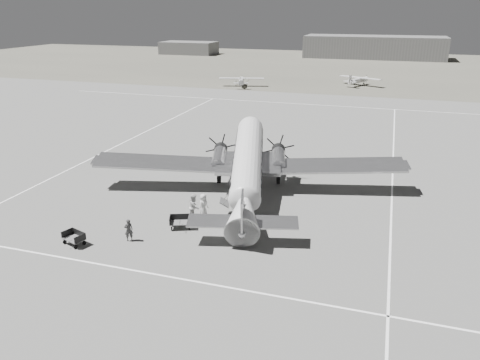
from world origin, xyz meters
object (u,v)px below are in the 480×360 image
(light_plane_right, at_px, (359,81))
(hangar_main, at_px, (374,47))
(ground_crew, at_px, (129,230))
(passenger, at_px, (203,205))
(light_plane_left, at_px, (241,82))
(baggage_cart_far, at_px, (74,238))
(ramp_agent, at_px, (194,207))
(baggage_cart_near, at_px, (181,222))
(shed_secondary, at_px, (189,48))
(dc3_airliner, at_px, (247,168))

(light_plane_right, bearing_deg, hangar_main, 115.76)
(ground_crew, xyz_separation_m, passenger, (3.31, 5.18, 0.10))
(light_plane_left, bearing_deg, baggage_cart_far, -97.45)
(light_plane_right, xyz_separation_m, passenger, (-6.36, -67.82, -0.06))
(light_plane_left, distance_m, passenger, 61.75)
(light_plane_right, bearing_deg, ramp_agent, -69.78)
(hangar_main, xyz_separation_m, ground_crew, (-9.81, -130.67, -2.52))
(light_plane_left, distance_m, baggage_cart_near, 63.87)
(shed_secondary, bearing_deg, hangar_main, 4.76)
(baggage_cart_near, bearing_deg, passenger, 49.84)
(baggage_cart_near, height_order, ramp_agent, ramp_agent)
(ground_crew, bearing_deg, hangar_main, -135.00)
(passenger, bearing_deg, hangar_main, 13.89)
(baggage_cart_near, bearing_deg, baggage_cart_far, -164.19)
(hangar_main, height_order, light_plane_left, hangar_main)
(light_plane_left, xyz_separation_m, baggage_cart_far, (9.27, -66.47, -0.50))
(baggage_cart_far, bearing_deg, baggage_cart_near, 56.07)
(dc3_airliner, distance_m, ground_crew, 11.31)
(baggage_cart_far, relative_size, ramp_agent, 0.77)
(shed_secondary, height_order, light_plane_left, shed_secondary)
(shed_secondary, relative_size, light_plane_left, 1.99)
(light_plane_left, relative_size, passenger, 5.10)
(ramp_agent, bearing_deg, baggage_cart_near, 157.19)
(baggage_cart_near, relative_size, baggage_cart_far, 1.05)
(baggage_cart_near, height_order, passenger, passenger)
(ground_crew, xyz_separation_m, ramp_agent, (2.87, 4.47, 0.21))
(light_plane_left, height_order, light_plane_right, light_plane_right)
(ground_crew, bearing_deg, shed_secondary, -108.93)
(light_plane_left, bearing_deg, hangar_main, 55.89)
(shed_secondary, bearing_deg, baggage_cart_far, -69.73)
(dc3_airliner, height_order, baggage_cart_near, dc3_airliner)
(passenger, bearing_deg, ground_crew, 164.32)
(dc3_airliner, bearing_deg, light_plane_left, 93.40)
(baggage_cart_far, bearing_deg, light_plane_left, 116.56)
(light_plane_left, bearing_deg, ramp_agent, -91.14)
(light_plane_right, relative_size, baggage_cart_near, 5.63)
(ramp_agent, bearing_deg, dc3_airliner, -35.54)
(hangar_main, bearing_deg, ramp_agent, -93.15)
(shed_secondary, relative_size, baggage_cart_near, 11.18)
(passenger, bearing_deg, ramp_agent, 165.25)
(baggage_cart_near, bearing_deg, light_plane_right, 62.53)
(hangar_main, distance_m, light_plane_right, 57.71)
(dc3_airliner, height_order, passenger, dc3_airliner)
(hangar_main, relative_size, light_plane_right, 4.63)
(dc3_airliner, relative_size, baggage_cart_near, 16.71)
(ground_crew, bearing_deg, passenger, -163.24)
(dc3_airliner, distance_m, passenger, 5.33)
(ground_crew, bearing_deg, ramp_agent, -163.39)
(ramp_agent, height_order, passenger, ramp_agent)
(light_plane_left, xyz_separation_m, light_plane_right, (22.15, 8.11, 0.00))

